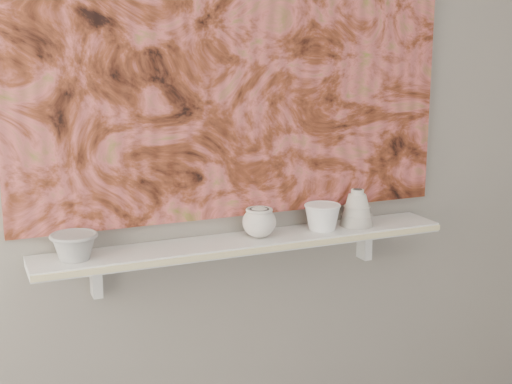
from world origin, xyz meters
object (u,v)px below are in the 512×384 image
cup_cream (259,222)px  bell_vessel (357,207)px  painting (238,49)px  bowl_grey (74,246)px  shelf (248,243)px  bowl_white (322,217)px

cup_cream → bell_vessel: 0.37m
painting → bell_vessel: size_ratio=11.50×
painting → bowl_grey: (-0.56, -0.08, -0.57)m
shelf → painting: size_ratio=0.93×
painting → bell_vessel: bearing=-11.0°
bowl_grey → bell_vessel: bearing=0.0°
shelf → bell_vessel: (0.41, 0.00, 0.08)m
shelf → bell_vessel: 0.42m
bowl_grey → bell_vessel: 0.97m
cup_cream → bowl_grey: bearing=180.0°
painting → bowl_white: bearing=-16.2°
bowl_grey → cup_cream: (0.60, 0.00, 0.01)m
shelf → bowl_grey: bowl_grey is taller
painting → cup_cream: size_ratio=13.43×
bell_vessel → bowl_grey: bearing=180.0°
cup_cream → bell_vessel: bell_vessel is taller
bell_vessel → shelf: bearing=180.0°
shelf → cup_cream: size_ratio=12.54×
bell_vessel → cup_cream: bearing=180.0°
bowl_grey → bowl_white: (0.84, 0.00, 0.00)m
shelf → bell_vessel: bell_vessel is taller
bowl_grey → cup_cream: 0.60m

